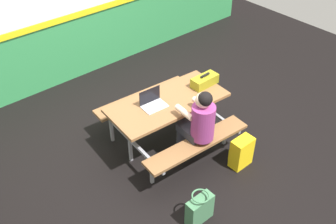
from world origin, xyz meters
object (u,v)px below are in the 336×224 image
laptop_silver (153,103)px  toolbox_grey (205,81)px  backpack_dark (241,152)px  tote_bag_bright (200,209)px  picnic_table_main (168,111)px  student_nearer (199,122)px

laptop_silver → toolbox_grey: laptop_silver is taller
toolbox_grey → backpack_dark: bearing=-101.6°
tote_bag_bright → backpack_dark: bearing=15.7°
picnic_table_main → toolbox_grey: 0.69m
tote_bag_bright → picnic_table_main: bearing=64.4°
laptop_silver → picnic_table_main: bearing=-13.6°
picnic_table_main → student_nearer: student_nearer is taller
toolbox_grey → tote_bag_bright: bearing=-135.5°
student_nearer → laptop_silver: 0.67m
backpack_dark → laptop_silver: bearing=123.1°
backpack_dark → tote_bag_bright: 1.10m
toolbox_grey → backpack_dark: size_ratio=0.91×
picnic_table_main → tote_bag_bright: bearing=-115.6°
laptop_silver → tote_bag_bright: size_ratio=0.78×
picnic_table_main → backpack_dark: 1.13m
student_nearer → toolbox_grey: student_nearer is taller
picnic_table_main → toolbox_grey: (0.64, -0.05, 0.24)m
toolbox_grey → student_nearer: bearing=-139.7°
picnic_table_main → tote_bag_bright: picnic_table_main is taller
student_nearer → laptop_silver: student_nearer is taller
picnic_table_main → laptop_silver: laptop_silver is taller
backpack_dark → toolbox_grey: bearing=78.4°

